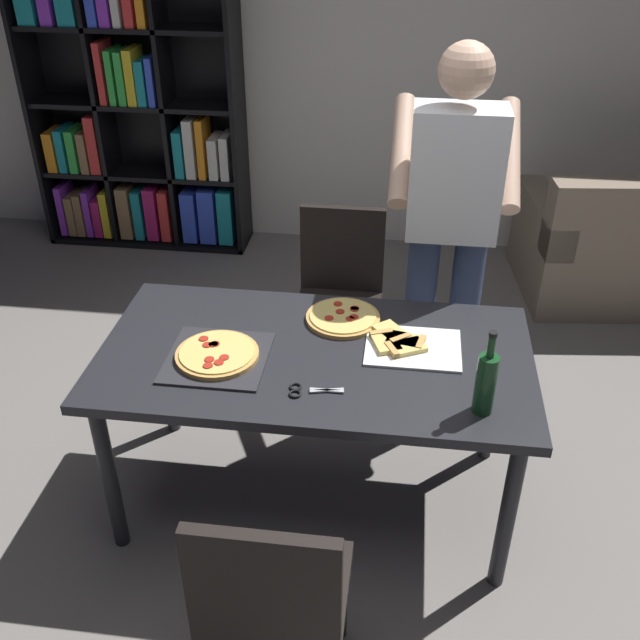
# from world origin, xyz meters

# --- Properties ---
(ground_plane) EXTENTS (12.00, 12.00, 0.00)m
(ground_plane) POSITION_xyz_m (0.00, 0.00, 0.00)
(ground_plane) COLOR gray
(back_wall) EXTENTS (6.40, 0.10, 2.80)m
(back_wall) POSITION_xyz_m (0.00, 2.60, 1.40)
(back_wall) COLOR silver
(back_wall) RESTS_ON ground_plane
(dining_table) EXTENTS (1.63, 0.86, 0.75)m
(dining_table) POSITION_xyz_m (0.00, 0.00, 0.67)
(dining_table) COLOR #232328
(dining_table) RESTS_ON ground_plane
(chair_near_camera) EXTENTS (0.42, 0.42, 0.90)m
(chair_near_camera) POSITION_xyz_m (-0.00, -0.92, 0.51)
(chair_near_camera) COLOR black
(chair_near_camera) RESTS_ON ground_plane
(chair_far_side) EXTENTS (0.42, 0.42, 0.90)m
(chair_far_side) POSITION_xyz_m (0.00, 0.92, 0.51)
(chair_far_side) COLOR black
(chair_far_side) RESTS_ON ground_plane
(bookshelf) EXTENTS (1.40, 0.35, 1.95)m
(bookshelf) POSITION_xyz_m (-1.53, 2.37, 0.88)
(bookshelf) COLOR black
(bookshelf) RESTS_ON ground_plane
(person_serving_pizza) EXTENTS (0.55, 0.54, 1.75)m
(person_serving_pizza) POSITION_xyz_m (0.50, 0.70, 1.00)
(person_serving_pizza) COLOR #38476B
(person_serving_pizza) RESTS_ON ground_plane
(pepperoni_pizza_on_tray) EXTENTS (0.37, 0.37, 0.04)m
(pepperoni_pizza_on_tray) POSITION_xyz_m (-0.35, -0.09, 0.77)
(pepperoni_pizza_on_tray) COLOR #2D2D33
(pepperoni_pizza_on_tray) RESTS_ON dining_table
(pizza_slices_on_towel) EXTENTS (0.36, 0.30, 0.03)m
(pizza_slices_on_towel) POSITION_xyz_m (0.33, 0.08, 0.76)
(pizza_slices_on_towel) COLOR white
(pizza_slices_on_towel) RESTS_ON dining_table
(wine_bottle) EXTENTS (0.07, 0.07, 0.32)m
(wine_bottle) POSITION_xyz_m (0.60, -0.27, 0.87)
(wine_bottle) COLOR #194723
(wine_bottle) RESTS_ON dining_table
(kitchen_scissors) EXTENTS (0.20, 0.09, 0.01)m
(kitchen_scissors) POSITION_xyz_m (0.00, -0.24, 0.76)
(kitchen_scissors) COLOR silver
(kitchen_scissors) RESTS_ON dining_table
(second_pizza_plain) EXTENTS (0.30, 0.30, 0.03)m
(second_pizza_plain) POSITION_xyz_m (0.08, 0.24, 0.76)
(second_pizza_plain) COLOR tan
(second_pizza_plain) RESTS_ON dining_table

